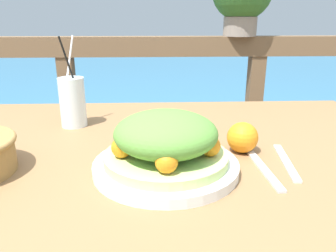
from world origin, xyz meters
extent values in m
cube|color=olive|center=(0.00, 0.00, 0.75)|extent=(1.23, 0.97, 0.04)
cube|color=olive|center=(-0.55, 0.43, 0.36)|extent=(0.06, 0.06, 0.73)
cube|color=olive|center=(0.55, 0.43, 0.36)|extent=(0.06, 0.06, 0.73)
cube|color=brown|center=(0.00, 0.91, 0.93)|extent=(2.80, 0.08, 0.09)
cube|color=brown|center=(-0.45, 0.91, 0.44)|extent=(0.07, 0.07, 0.88)
cube|color=brown|center=(0.46, 0.91, 0.44)|extent=(0.07, 0.07, 0.88)
cube|color=teal|center=(0.00, 3.41, 0.20)|extent=(12.00, 4.00, 0.41)
cylinder|color=silver|center=(-0.02, -0.06, 0.78)|extent=(0.29, 0.29, 0.02)
cylinder|color=#B7D17A|center=(-0.02, -0.06, 0.80)|extent=(0.24, 0.24, 0.02)
ellipsoid|color=#568E38|center=(-0.02, -0.06, 0.85)|extent=(0.20, 0.20, 0.08)
sphere|color=orange|center=(0.06, -0.08, 0.82)|extent=(0.04, 0.04, 0.04)
sphere|color=orange|center=(0.00, 0.02, 0.82)|extent=(0.04, 0.04, 0.04)
sphere|color=orange|center=(-0.11, -0.08, 0.82)|extent=(0.04, 0.04, 0.04)
sphere|color=orange|center=(-0.02, -0.15, 0.82)|extent=(0.04, 0.04, 0.04)
cylinder|color=silver|center=(-0.27, 0.23, 0.83)|extent=(0.07, 0.07, 0.14)
cylinder|color=white|center=(-0.28, 0.24, 0.91)|extent=(0.04, 0.06, 0.21)
cylinder|color=black|center=(-0.26, 0.23, 0.91)|extent=(0.05, 0.05, 0.21)
cylinder|color=gray|center=(0.36, 0.91, 1.02)|extent=(0.15, 0.15, 0.09)
cube|color=silver|center=(0.17, -0.07, 0.77)|extent=(0.02, 0.18, 0.00)
cube|color=silver|center=(0.23, -0.04, 0.77)|extent=(0.04, 0.18, 0.00)
sphere|color=orange|center=(0.15, 0.03, 0.80)|extent=(0.07, 0.07, 0.07)
camera|label=1|loc=(-0.04, -0.65, 1.06)|focal=35.00mm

